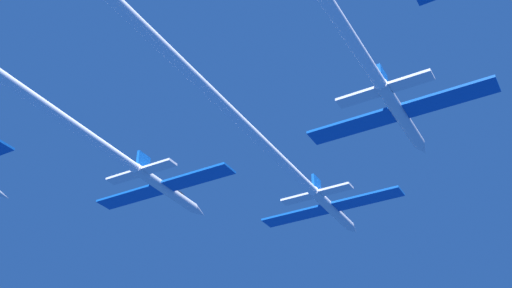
{
  "coord_description": "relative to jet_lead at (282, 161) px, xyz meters",
  "views": [
    {
      "loc": [
        25.73,
        -62.49,
        -33.21
      ],
      "look_at": [
        -0.1,
        -17.05,
        -0.19
      ],
      "focal_mm": 43.88,
      "sensor_mm": 36.0,
      "label": 1
    }
  ],
  "objects": [
    {
      "name": "jet_right_wing",
      "position": [
        13.7,
        -16.97,
        -0.48
      ],
      "size": [
        17.59,
        52.66,
        2.91
      ],
      "color": "silver"
    },
    {
      "name": "jet_left_wing",
      "position": [
        -14.09,
        -13.26,
        -0.15
      ],
      "size": [
        17.59,
        47.49,
        2.91
      ],
      "color": "silver"
    },
    {
      "name": "jet_lead",
      "position": [
        0.0,
        0.0,
        0.0
      ],
      "size": [
        17.59,
        49.67,
        2.91
      ],
      "color": "silver"
    }
  ]
}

